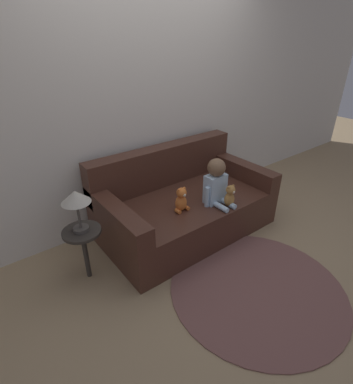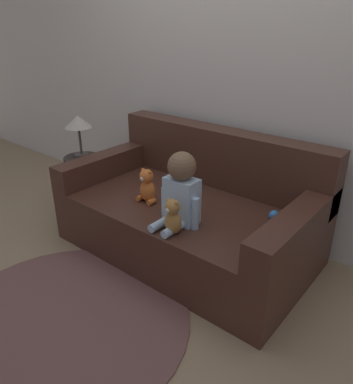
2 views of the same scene
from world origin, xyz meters
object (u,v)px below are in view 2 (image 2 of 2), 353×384
object	(u,v)px
couch	(191,212)
plush_toy_side	(147,187)
toy_ball	(274,215)
teddy_bear_brown	(173,217)
side_table	(80,140)
person_baby	(181,190)

from	to	relation	value
couch	plush_toy_side	xyz separation A→B (m)	(-0.20, -0.23, 0.22)
toy_ball	teddy_bear_brown	bearing A→B (deg)	-125.93
teddy_bear_brown	plush_toy_side	xyz separation A→B (m)	(-0.40, 0.21, 0.00)
teddy_bear_brown	toy_ball	size ratio (longest dim) A/B	3.40
plush_toy_side	toy_ball	xyz separation A→B (m)	(0.78, 0.30, -0.08)
couch	toy_ball	size ratio (longest dim) A/B	26.56
plush_toy_side	couch	bearing A→B (deg)	48.80
plush_toy_side	side_table	bearing A→B (deg)	171.00
toy_ball	side_table	bearing A→B (deg)	-174.35
person_baby	plush_toy_side	world-z (taller)	person_baby
couch	teddy_bear_brown	world-z (taller)	couch
couch	side_table	size ratio (longest dim) A/B	2.09
side_table	teddy_bear_brown	bearing A→B (deg)	-15.37
toy_ball	side_table	size ratio (longest dim) A/B	0.08
person_baby	teddy_bear_brown	bearing A→B (deg)	-68.99
couch	side_table	xyz separation A→B (m)	(-1.09, -0.09, 0.34)
person_baby	plush_toy_side	size ratio (longest dim) A/B	1.90
person_baby	toy_ball	distance (m)	0.60
person_baby	side_table	distance (m)	1.26
couch	teddy_bear_brown	distance (m)	0.54
person_baby	teddy_bear_brown	distance (m)	0.18
teddy_bear_brown	plush_toy_side	size ratio (longest dim) A/B	0.94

